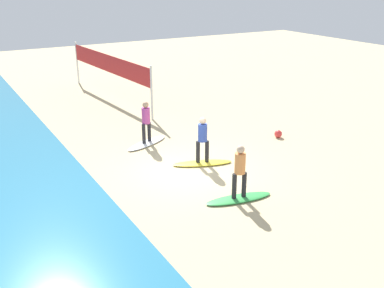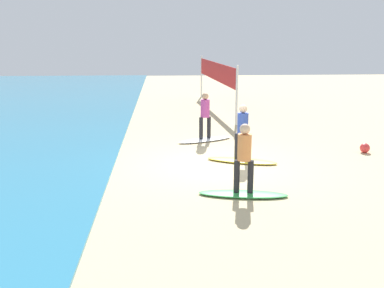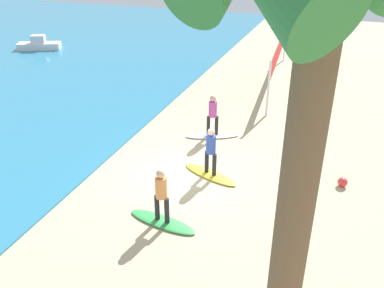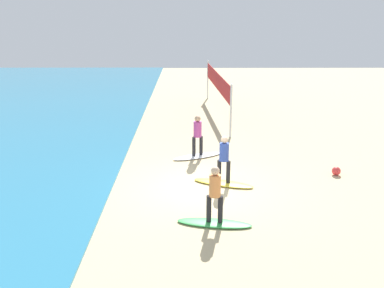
# 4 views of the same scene
# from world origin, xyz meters

# --- Properties ---
(ground_plane) EXTENTS (60.00, 60.00, 0.00)m
(ground_plane) POSITION_xyz_m (0.00, 0.00, 0.00)
(ground_plane) COLOR #CCB789
(surfboard_green) EXTENTS (0.89, 2.16, 0.09)m
(surfboard_green) POSITION_xyz_m (-2.60, -0.29, 0.04)
(surfboard_green) COLOR green
(surfboard_green) RESTS_ON ground
(surfer_green) EXTENTS (0.32, 0.46, 1.64)m
(surfer_green) POSITION_xyz_m (-2.60, -0.29, 1.04)
(surfer_green) COLOR #232328
(surfer_green) RESTS_ON surfboard_green
(surfboard_yellow) EXTENTS (1.27, 2.16, 0.09)m
(surfboard_yellow) POSITION_xyz_m (0.26, -0.76, 0.04)
(surfboard_yellow) COLOR yellow
(surfboard_yellow) RESTS_ON ground
(surfer_yellow) EXTENTS (0.32, 0.44, 1.64)m
(surfer_yellow) POSITION_xyz_m (0.26, -0.76, 1.04)
(surfer_yellow) COLOR #232328
(surfer_yellow) RESTS_ON surfboard_yellow
(surfboard_white) EXTENTS (1.37, 2.15, 0.09)m
(surfboard_white) POSITION_xyz_m (3.08, 0.08, 0.04)
(surfboard_white) COLOR white
(surfboard_white) RESTS_ON ground
(surfer_white) EXTENTS (0.32, 0.43, 1.64)m
(surfer_white) POSITION_xyz_m (3.08, 0.08, 1.04)
(surfer_white) COLOR #232328
(surfer_white) RESTS_ON surfboard_white
(volleyball_net) EXTENTS (9.07, 0.79, 2.50)m
(volleyball_net) POSITION_xyz_m (10.40, -1.16, 1.79)
(volleyball_net) COLOR silver
(volleyball_net) RESTS_ON ground
(beach_ball) EXTENTS (0.31, 0.31, 0.31)m
(beach_ball) POSITION_xyz_m (1.10, -4.91, 0.16)
(beach_ball) COLOR #E53838
(beach_ball) RESTS_ON ground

